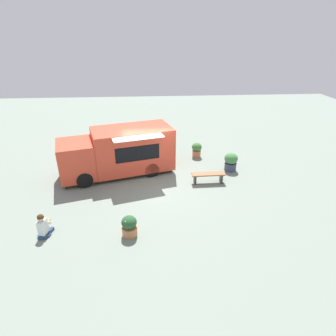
{
  "coord_description": "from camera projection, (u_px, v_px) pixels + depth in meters",
  "views": [
    {
      "loc": [
        -11.67,
        0.04,
        6.45
      ],
      "look_at": [
        -0.66,
        -0.76,
        1.1
      ],
      "focal_mm": 30.1,
      "sensor_mm": 36.0,
      "label": 1
    }
  ],
  "objects": [
    {
      "name": "ground_plane",
      "position": [
        151.0,
        183.0,
        13.29
      ],
      "size": [
        40.0,
        40.0,
        0.0
      ],
      "primitive_type": "plane",
      "color": "gray"
    },
    {
      "name": "plaza_bench",
      "position": [
        208.0,
        176.0,
        13.21
      ],
      "size": [
        0.42,
        1.57,
        0.49
      ],
      "color": "#946643",
      "rests_on": "ground_plane"
    },
    {
      "name": "planter_flowering_far",
      "position": [
        129.0,
        226.0,
        9.77
      ],
      "size": [
        0.56,
        0.56,
        0.77
      ],
      "color": "#B67747",
      "rests_on": "ground_plane"
    },
    {
      "name": "person_customer",
      "position": [
        43.0,
        227.0,
        9.76
      ],
      "size": [
        0.77,
        0.56,
        0.89
      ],
      "color": "navy",
      "rests_on": "ground_plane"
    },
    {
      "name": "food_truck",
      "position": [
        119.0,
        153.0,
        13.83
      ],
      "size": [
        3.38,
        5.77,
        2.28
      ],
      "color": "#D9442C",
      "rests_on": "ground_plane"
    },
    {
      "name": "planter_flowering_near",
      "position": [
        197.0,
        149.0,
        15.96
      ],
      "size": [
        0.56,
        0.56,
        0.83
      ],
      "color": "#B7724C",
      "rests_on": "ground_plane"
    },
    {
      "name": "planter_flowering_side",
      "position": [
        231.0,
        161.0,
        14.37
      ],
      "size": [
        0.67,
        0.67,
        0.94
      ],
      "color": "#3F465B",
      "rests_on": "ground_plane"
    }
  ]
}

